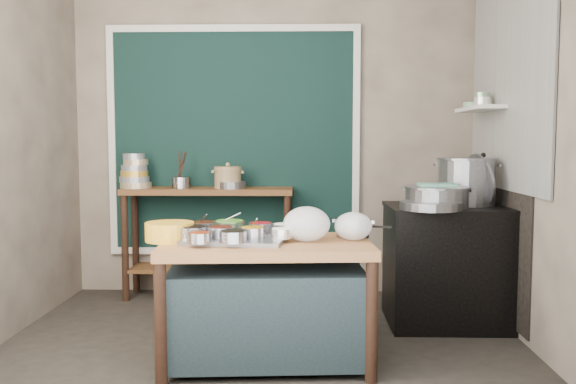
{
  "coord_description": "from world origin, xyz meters",
  "views": [
    {
      "loc": [
        0.27,
        -3.92,
        1.35
      ],
      "look_at": [
        0.16,
        0.25,
        1.0
      ],
      "focal_mm": 38.0,
      "sensor_mm": 36.0,
      "label": 1
    }
  ],
  "objects_px": {
    "utensil_cup": "(182,183)",
    "ceramic_crock": "(228,179)",
    "back_counter": "(209,243)",
    "yellow_basin": "(170,232)",
    "stock_pot": "(467,181)",
    "stove_block": "(450,267)",
    "prep_table": "(267,303)",
    "steamer": "(437,197)",
    "condiment_tray": "(236,239)",
    "saucepan": "(353,228)"
  },
  "relations": [
    {
      "from": "utensil_cup",
      "to": "ceramic_crock",
      "type": "bearing_deg",
      "value": 1.3
    },
    {
      "from": "utensil_cup",
      "to": "back_counter",
      "type": "bearing_deg",
      "value": 10.64
    },
    {
      "from": "yellow_basin",
      "to": "stock_pot",
      "type": "height_order",
      "value": "stock_pot"
    },
    {
      "from": "ceramic_crock",
      "to": "stock_pot",
      "type": "bearing_deg",
      "value": -18.87
    },
    {
      "from": "stove_block",
      "to": "yellow_basin",
      "type": "height_order",
      "value": "yellow_basin"
    },
    {
      "from": "prep_table",
      "to": "steamer",
      "type": "relative_size",
      "value": 2.64
    },
    {
      "from": "stove_block",
      "to": "steamer",
      "type": "bearing_deg",
      "value": -132.05
    },
    {
      "from": "stove_block",
      "to": "ceramic_crock",
      "type": "height_order",
      "value": "ceramic_crock"
    },
    {
      "from": "back_counter",
      "to": "ceramic_crock",
      "type": "bearing_deg",
      "value": -10.63
    },
    {
      "from": "yellow_basin",
      "to": "steamer",
      "type": "relative_size",
      "value": 0.62
    },
    {
      "from": "back_counter",
      "to": "stove_block",
      "type": "height_order",
      "value": "back_counter"
    },
    {
      "from": "utensil_cup",
      "to": "stock_pot",
      "type": "bearing_deg",
      "value": -15.52
    },
    {
      "from": "condiment_tray",
      "to": "saucepan",
      "type": "height_order",
      "value": "saucepan"
    },
    {
      "from": "prep_table",
      "to": "stock_pot",
      "type": "bearing_deg",
      "value": 28.72
    },
    {
      "from": "stock_pot",
      "to": "condiment_tray",
      "type": "bearing_deg",
      "value": -150.54
    },
    {
      "from": "prep_table",
      "to": "utensil_cup",
      "type": "height_order",
      "value": "utensil_cup"
    },
    {
      "from": "condiment_tray",
      "to": "utensil_cup",
      "type": "relative_size",
      "value": 3.67
    },
    {
      "from": "back_counter",
      "to": "yellow_basin",
      "type": "relative_size",
      "value": 4.94
    },
    {
      "from": "saucepan",
      "to": "ceramic_crock",
      "type": "relative_size",
      "value": 0.9
    },
    {
      "from": "yellow_basin",
      "to": "stock_pot",
      "type": "xyz_separation_m",
      "value": [
        2.02,
        0.91,
        0.25
      ]
    },
    {
      "from": "prep_table",
      "to": "ceramic_crock",
      "type": "distance_m",
      "value": 1.73
    },
    {
      "from": "back_counter",
      "to": "saucepan",
      "type": "distance_m",
      "value": 1.83
    },
    {
      "from": "condiment_tray",
      "to": "stock_pot",
      "type": "relative_size",
      "value": 1.32
    },
    {
      "from": "ceramic_crock",
      "to": "stove_block",
      "type": "bearing_deg",
      "value": -22.0
    },
    {
      "from": "utensil_cup",
      "to": "stove_block",
      "type": "bearing_deg",
      "value": -17.98
    },
    {
      "from": "saucepan",
      "to": "ceramic_crock",
      "type": "height_order",
      "value": "ceramic_crock"
    },
    {
      "from": "prep_table",
      "to": "saucepan",
      "type": "bearing_deg",
      "value": 14.77
    },
    {
      "from": "back_counter",
      "to": "stock_pot",
      "type": "height_order",
      "value": "stock_pot"
    },
    {
      "from": "prep_table",
      "to": "stove_block",
      "type": "height_order",
      "value": "stove_block"
    },
    {
      "from": "stove_block",
      "to": "steamer",
      "type": "xyz_separation_m",
      "value": [
        -0.14,
        -0.15,
        0.53
      ]
    },
    {
      "from": "condiment_tray",
      "to": "utensil_cup",
      "type": "height_order",
      "value": "utensil_cup"
    },
    {
      "from": "steamer",
      "to": "stock_pot",
      "type": "bearing_deg",
      "value": 39.14
    },
    {
      "from": "ceramic_crock",
      "to": "steamer",
      "type": "distance_m",
      "value": 1.8
    },
    {
      "from": "stove_block",
      "to": "steamer",
      "type": "height_order",
      "value": "steamer"
    },
    {
      "from": "prep_table",
      "to": "stove_block",
      "type": "distance_m",
      "value": 1.56
    },
    {
      "from": "utensil_cup",
      "to": "ceramic_crock",
      "type": "height_order",
      "value": "ceramic_crock"
    },
    {
      "from": "condiment_tray",
      "to": "stock_pot",
      "type": "xyz_separation_m",
      "value": [
        1.62,
        0.91,
        0.29
      ]
    },
    {
      "from": "back_counter",
      "to": "stock_pot",
      "type": "relative_size",
      "value": 3.26
    },
    {
      "from": "condiment_tray",
      "to": "yellow_basin",
      "type": "relative_size",
      "value": 2.01
    },
    {
      "from": "condiment_tray",
      "to": "saucepan",
      "type": "distance_m",
      "value": 0.74
    },
    {
      "from": "stove_block",
      "to": "condiment_tray",
      "type": "bearing_deg",
      "value": -150.29
    },
    {
      "from": "condiment_tray",
      "to": "stove_block",
      "type": "bearing_deg",
      "value": 29.71
    },
    {
      "from": "utensil_cup",
      "to": "stock_pot",
      "type": "distance_m",
      "value": 2.34
    },
    {
      "from": "saucepan",
      "to": "utensil_cup",
      "type": "distance_m",
      "value": 1.92
    },
    {
      "from": "prep_table",
      "to": "stock_pot",
      "type": "relative_size",
      "value": 2.81
    },
    {
      "from": "utensil_cup",
      "to": "steamer",
      "type": "relative_size",
      "value": 0.34
    },
    {
      "from": "prep_table",
      "to": "ceramic_crock",
      "type": "relative_size",
      "value": 5.08
    },
    {
      "from": "stove_block",
      "to": "yellow_basin",
      "type": "relative_size",
      "value": 3.07
    },
    {
      "from": "prep_table",
      "to": "saucepan",
      "type": "xyz_separation_m",
      "value": [
        0.53,
        0.18,
        0.44
      ]
    },
    {
      "from": "back_counter",
      "to": "stove_block",
      "type": "xyz_separation_m",
      "value": [
        1.9,
        -0.73,
        -0.05
      ]
    }
  ]
}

